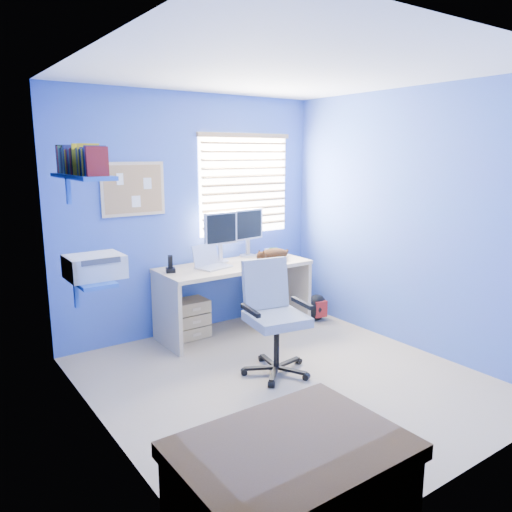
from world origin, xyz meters
TOP-DOWN VIEW (x-y plane):
  - floor at (0.00, 0.00)m, footprint 3.00×3.20m
  - ceiling at (0.00, 0.00)m, footprint 3.00×3.20m
  - wall_back at (0.00, 1.60)m, footprint 3.00×0.01m
  - wall_front at (0.00, -1.60)m, footprint 3.00×0.01m
  - wall_left at (-1.50, 0.00)m, footprint 0.01×3.20m
  - wall_right at (1.50, 0.00)m, footprint 0.01×3.20m
  - desk at (0.30, 1.26)m, footprint 1.63×0.65m
  - laptop at (0.03, 1.24)m, footprint 0.38×0.33m
  - monitor_left at (0.23, 1.43)m, footprint 0.41×0.14m
  - monitor_right at (0.64, 1.51)m, footprint 0.41×0.18m
  - phone at (-0.41, 1.32)m, footprint 0.12×0.13m
  - mug at (0.86, 1.32)m, footprint 0.10×0.09m
  - cd_spindle at (0.90, 1.44)m, footprint 0.13×0.13m
  - cat at (0.74, 1.17)m, footprint 0.41×0.28m
  - tower_pc at (0.68, 1.28)m, footprint 0.22×0.45m
  - drawer_boxes at (-0.18, 1.38)m, footprint 0.35×0.28m
  - yellow_book at (0.54, 1.08)m, footprint 0.03×0.17m
  - backpack at (1.25, 1.01)m, footprint 0.30×0.24m
  - bed_corner at (-1.07, -1.39)m, footprint 1.07×0.76m
  - office_chair at (0.03, 0.21)m, footprint 0.66×0.66m
  - window_blinds at (0.65, 1.57)m, footprint 1.15×0.05m
  - corkboard at (-0.65, 1.58)m, footprint 0.64×0.02m
  - wall_shelves at (-1.35, 0.75)m, footprint 0.42×0.90m

SIDE VIEW (x-z plane):
  - floor at x=0.00m, z-range 0.00..0.00m
  - yellow_book at x=0.54m, z-range 0.00..0.24m
  - backpack at x=1.25m, z-range 0.00..0.31m
  - drawer_boxes at x=-0.18m, z-range 0.00..0.41m
  - tower_pc at x=0.68m, z-range 0.00..0.45m
  - bed_corner at x=-1.07m, z-range 0.00..0.51m
  - office_chair at x=0.03m, z-range -0.12..0.86m
  - desk at x=0.30m, z-range 0.00..0.74m
  - cd_spindle at x=0.90m, z-range 0.74..0.81m
  - mug at x=0.86m, z-range 0.74..0.84m
  - cat at x=0.74m, z-range 0.74..0.87m
  - phone at x=-0.41m, z-range 0.74..0.91m
  - laptop at x=0.03m, z-range 0.74..0.96m
  - monitor_left at x=0.23m, z-range 0.74..1.28m
  - monitor_right at x=0.64m, z-range 0.74..1.28m
  - wall_back at x=0.00m, z-range 0.00..2.50m
  - wall_front at x=0.00m, z-range 0.00..2.50m
  - wall_left at x=-1.50m, z-range 0.00..2.50m
  - wall_right at x=1.50m, z-range 0.00..2.50m
  - wall_shelves at x=-1.35m, z-range 0.91..1.96m
  - corkboard at x=-0.65m, z-range 1.29..1.81m
  - window_blinds at x=0.65m, z-range 1.00..2.10m
  - ceiling at x=0.00m, z-range 2.50..2.50m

